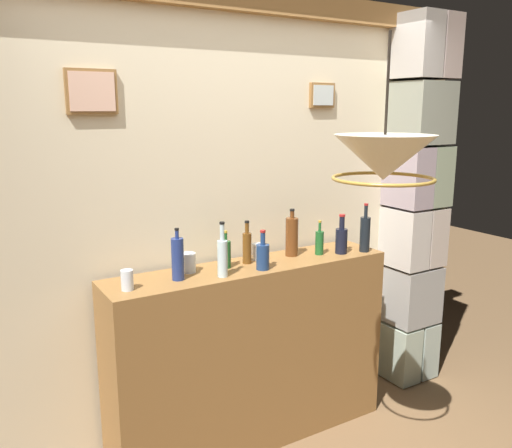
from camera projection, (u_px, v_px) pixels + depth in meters
The scene contains 16 objects.
panelled_rear_partition at pixel (229, 206), 3.19m from camera, with size 3.57×0.15×2.64m.
stone_pillar at pixel (412, 205), 3.78m from camera, with size 0.38×0.38×2.57m.
bar_shelf_unit at pixel (252, 354), 3.15m from camera, with size 1.71×0.37×1.09m, color olive.
liquor_bottle_vodka at pixel (246, 247), 3.06m from camera, with size 0.05×0.05×0.25m.
liquor_bottle_scotch at pixel (263, 256), 2.95m from camera, with size 0.07×0.07×0.22m.
liquor_bottle_amaro at pixel (178, 259), 2.76m from camera, with size 0.07×0.07×0.28m.
liquor_bottle_port at pixel (341, 239), 3.27m from camera, with size 0.07×0.07×0.24m.
liquor_bottle_tequila at pixel (319, 242), 3.25m from camera, with size 0.05×0.05×0.21m.
liquor_bottle_mezcal at pixel (226, 254), 2.97m from camera, with size 0.06×0.06×0.21m.
liquor_bottle_rum at pixel (365, 233), 3.31m from camera, with size 0.06×0.06×0.30m.
liquor_bottle_vermouth at pixel (292, 236), 3.21m from camera, with size 0.08×0.08×0.29m.
liquor_bottle_bourbon at pixel (222, 256), 2.81m from camera, with size 0.05×0.05×0.30m.
glass_tumbler_rocks at pixel (258, 252), 3.14m from camera, with size 0.06×0.06×0.10m.
glass_tumbler_highball at pixel (189, 263), 2.90m from camera, with size 0.08×0.08×0.11m.
glass_tumbler_shot at pixel (127, 280), 2.61m from camera, with size 0.06×0.06×0.10m.
pendant_lamp at pixel (384, 159), 2.33m from camera, with size 0.45×0.45×0.63m.
Camera 1 is at (-1.49, -1.67, 1.97)m, focal length 37.45 mm.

